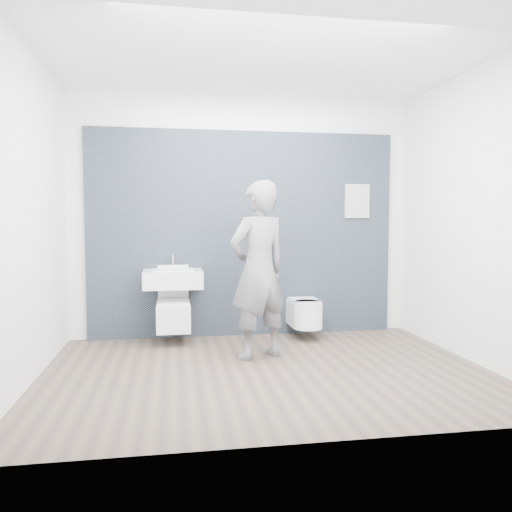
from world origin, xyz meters
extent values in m
plane|color=brown|center=(0.00, 0.00, 0.00)|extent=(4.00, 4.00, 0.00)
plane|color=white|center=(0.00, 1.50, 1.40)|extent=(4.00, 0.00, 4.00)
plane|color=white|center=(0.00, -1.50, 1.40)|extent=(4.00, 0.00, 4.00)
plane|color=white|center=(-2.00, 0.00, 1.40)|extent=(0.00, 3.00, 3.00)
plane|color=white|center=(2.00, 0.00, 1.40)|extent=(0.00, 3.00, 3.00)
plane|color=white|center=(0.00, 0.00, 2.80)|extent=(4.00, 4.00, 0.00)
cube|color=black|center=(0.00, 1.47, 0.00)|extent=(3.60, 0.06, 2.40)
cube|color=white|center=(-0.83, 1.20, 0.71)|extent=(0.64, 0.48, 0.19)
cube|color=silver|center=(-0.83, 1.18, 0.81)|extent=(0.45, 0.32, 0.03)
cylinder|color=silver|center=(-0.83, 1.38, 0.89)|extent=(0.02, 0.02, 0.16)
cylinder|color=silver|center=(-0.83, 1.33, 0.96)|extent=(0.02, 0.11, 0.02)
cylinder|color=silver|center=(-0.83, 1.42, 0.55)|extent=(0.04, 0.04, 0.13)
cube|color=white|center=(-0.83, 1.18, 0.30)|extent=(0.36, 0.52, 0.31)
cylinder|color=silver|center=(-0.83, 1.14, 0.44)|extent=(0.26, 0.26, 0.03)
cube|color=white|center=(-0.83, 1.14, 0.47)|extent=(0.34, 0.42, 0.02)
cube|color=white|center=(-0.83, 1.36, 0.67)|extent=(0.34, 0.08, 0.38)
cube|color=silver|center=(-0.83, 1.41, 0.19)|extent=(0.10, 0.06, 0.08)
cube|color=white|center=(0.67, 1.25, 0.28)|extent=(0.33, 0.39, 0.28)
cylinder|color=white|center=(0.67, 1.05, 0.28)|extent=(0.33, 0.33, 0.28)
cube|color=white|center=(0.67, 1.22, 0.43)|extent=(0.32, 0.37, 0.03)
cylinder|color=white|center=(0.67, 1.03, 0.43)|extent=(0.32, 0.32, 0.03)
cube|color=silver|center=(0.67, 1.41, 0.18)|extent=(0.09, 0.06, 0.08)
cube|color=silver|center=(1.38, 1.43, 0.00)|extent=(0.30, 0.03, 0.41)
imported|color=slate|center=(0.00, 0.43, 0.87)|extent=(0.75, 0.65, 1.74)
camera|label=1|loc=(-0.82, -4.36, 1.35)|focal=35.00mm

